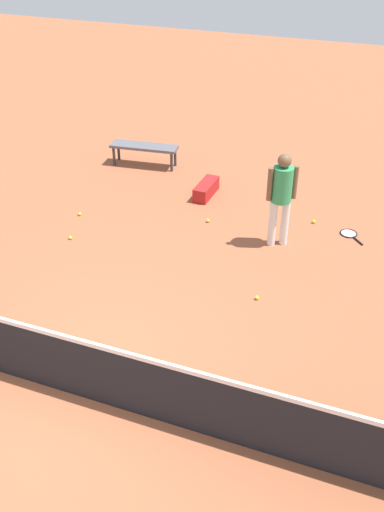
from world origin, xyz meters
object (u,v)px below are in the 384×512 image
object	(u,v)px
tennis_ball_midcourt	(80,214)
equipment_bag	(207,188)
tennis_ball_stray_left	(314,222)
tennis_ball_stray_right	(70,238)
tennis_ball_by_net	(208,221)
tennis_ball_near_player	(13,331)
courtside_bench	(144,148)
tennis_racket_near_player	(349,234)
player_near_side	(282,193)
tennis_ball_baseline	(257,298)

from	to	relation	value
tennis_ball_midcourt	equipment_bag	world-z (taller)	equipment_bag
tennis_ball_stray_left	tennis_ball_midcourt	bearing A→B (deg)	17.01
tennis_ball_stray_right	equipment_bag	bearing A→B (deg)	-124.20
tennis_ball_by_net	tennis_ball_stray_right	bearing A→B (deg)	34.66
tennis_ball_stray_right	tennis_ball_near_player	bearing A→B (deg)	102.57
tennis_ball_by_net	equipment_bag	size ratio (longest dim) A/B	0.08
courtside_bench	equipment_bag	xyz separation A→B (m)	(-1.78, 0.86, -0.28)
tennis_ball_stray_left	tennis_racket_near_player	bearing A→B (deg)	164.98
player_near_side	tennis_ball_midcourt	distance (m)	3.91
tennis_ball_near_player	tennis_ball_stray_left	size ratio (longest dim) A/B	1.00
tennis_ball_baseline	tennis_ball_by_net	bearing A→B (deg)	-52.75
tennis_ball_near_player	tennis_ball_by_net	world-z (taller)	same
tennis_racket_near_player	tennis_ball_stray_right	size ratio (longest dim) A/B	8.31
tennis_ball_midcourt	tennis_ball_stray_right	bearing A→B (deg)	109.19
tennis_ball_near_player	tennis_ball_stray_right	world-z (taller)	same
tennis_ball_by_net	tennis_ball_stray_right	world-z (taller)	same
equipment_bag	tennis_ball_near_player	bearing A→B (deg)	77.08
tennis_ball_near_player	equipment_bag	bearing A→B (deg)	-102.92
player_near_side	tennis_ball_midcourt	bearing A→B (deg)	5.28
tennis_ball_stray_right	equipment_bag	size ratio (longest dim) A/B	0.08
tennis_ball_by_net	tennis_ball_baseline	bearing A→B (deg)	127.25
tennis_ball_by_net	equipment_bag	xyz separation A→B (m)	(0.40, -1.05, 0.11)
player_near_side	tennis_ball_by_net	xyz separation A→B (m)	(1.39, -0.28, -0.98)
tennis_racket_near_player	tennis_ball_baseline	bearing A→B (deg)	66.50
tennis_racket_near_player	tennis_ball_by_net	world-z (taller)	tennis_ball_by_net
player_near_side	tennis_ball_near_player	distance (m)	4.79
player_near_side	tennis_ball_near_player	bearing A→B (deg)	51.30
tennis_ball_by_net	tennis_ball_baseline	distance (m)	2.46
equipment_bag	tennis_racket_near_player	bearing A→B (deg)	169.12
tennis_ball_by_net	tennis_ball_midcourt	size ratio (longest dim) A/B	1.00
tennis_ball_by_net	tennis_ball_stray_right	xyz separation A→B (m)	(2.10, 1.45, 0.00)
tennis_racket_near_player	tennis_ball_by_net	bearing A→B (deg)	10.78
tennis_ball_baseline	tennis_ball_midcourt	bearing A→B (deg)	-18.96
tennis_ball_by_net	equipment_bag	world-z (taller)	equipment_bag
tennis_ball_stray_right	courtside_bench	distance (m)	3.38
tennis_ball_by_net	tennis_ball_stray_left	xyz separation A→B (m)	(-1.87, -0.67, 0.00)
tennis_ball_baseline	equipment_bag	bearing A→B (deg)	-57.95
tennis_ball_near_player	equipment_bag	world-z (taller)	equipment_bag
tennis_racket_near_player	tennis_ball_baseline	xyz separation A→B (m)	(1.06, 2.45, 0.02)
player_near_side	courtside_bench	world-z (taller)	player_near_side
equipment_bag	tennis_ball_baseline	bearing A→B (deg)	122.05
tennis_ball_stray_right	tennis_ball_baseline	bearing A→B (deg)	171.91
tennis_ball_baseline	courtside_bench	distance (m)	5.35
tennis_ball_by_net	tennis_ball_stray_left	bearing A→B (deg)	-160.24
tennis_ball_by_net	tennis_ball_baseline	size ratio (longest dim) A/B	1.00
tennis_ball_near_player	tennis_racket_near_player	bearing A→B (deg)	-132.78
tennis_racket_near_player	tennis_ball_near_player	size ratio (longest dim) A/B	8.31
tennis_ball_baseline	player_near_side	bearing A→B (deg)	-86.60
tennis_ball_near_player	courtside_bench	world-z (taller)	courtside_bench
tennis_ball_by_net	equipment_bag	distance (m)	1.13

